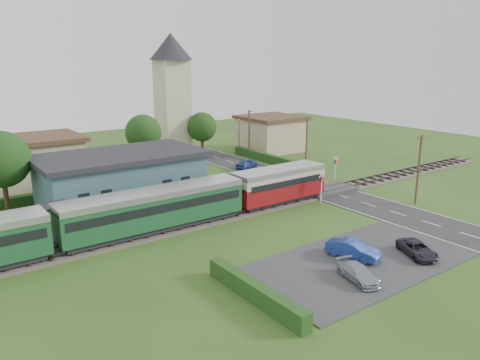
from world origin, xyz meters
TOP-DOWN VIEW (x-y plane):
  - ground at (0.00, 0.00)m, footprint 120.00×120.00m
  - railway_track at (0.00, 2.00)m, footprint 76.00×3.20m
  - road at (10.00, 0.00)m, footprint 6.00×70.00m
  - car_park at (-1.50, -12.00)m, footprint 17.00×9.00m
  - crossing_deck at (10.00, 2.00)m, footprint 6.20×3.40m
  - platform at (-10.00, 5.20)m, footprint 30.00×3.00m
  - equipment_hut at (-18.00, 5.20)m, footprint 2.30×2.30m
  - station_building at (-10.00, 10.99)m, footprint 16.00×9.00m
  - train at (-13.97, 2.00)m, footprint 43.20×2.90m
  - church_tower at (5.00, 28.00)m, footprint 6.00×6.00m
  - house_west at (-15.00, 25.00)m, footprint 10.80×8.80m
  - house_east at (20.00, 24.00)m, footprint 8.80×8.80m
  - hedge_carpark at (-11.00, -12.00)m, footprint 0.80×9.00m
  - hedge_roadside at (14.20, 16.00)m, footprint 0.80×18.00m
  - hedge_station at (-10.00, 15.50)m, footprint 22.00×0.80m
  - tree_a at (-20.00, 14.00)m, footprint 5.20×5.20m
  - tree_b at (-2.00, 23.00)m, footprint 4.60×4.60m
  - tree_c at (8.00, 25.00)m, footprint 4.20×4.20m
  - utility_pole_b at (14.20, -6.00)m, footprint 1.40×0.22m
  - utility_pole_c at (14.20, 10.00)m, footprint 1.40×0.22m
  - utility_pole_d at (14.20, 22.00)m, footprint 1.40×0.22m
  - crossing_signal_near at (6.40, -0.41)m, footprint 0.84×0.28m
  - crossing_signal_far at (13.60, 4.39)m, footprint 0.84×0.28m
  - streetlamp_east at (16.00, 27.00)m, footprint 0.30×0.30m
  - car_on_road at (9.49, 16.26)m, footprint 3.97×2.77m
  - car_park_blue at (-1.39, -11.30)m, footprint 2.50×4.19m
  - car_park_silver at (-3.91, -13.94)m, footprint 2.26×3.82m
  - car_park_dark at (2.76, -13.88)m, footprint 3.15×4.12m
  - pedestrian_near at (-1.68, 4.48)m, footprint 0.70×0.47m
  - pedestrian_far at (-14.92, 5.29)m, footprint 0.83×0.93m

SIDE VIEW (x-z plane):
  - ground at x=0.00m, z-range 0.00..0.00m
  - road at x=10.00m, z-range 0.00..0.05m
  - car_park at x=-1.50m, z-range 0.00..0.08m
  - railway_track at x=0.00m, z-range -0.13..0.36m
  - crossing_deck at x=10.00m, z-range 0.00..0.45m
  - platform at x=-10.00m, z-range 0.00..0.45m
  - car_park_silver at x=-3.91m, z-range 0.08..1.12m
  - car_park_dark at x=2.76m, z-range 0.08..1.12m
  - hedge_carpark at x=-11.00m, z-range 0.00..1.20m
  - hedge_roadside at x=14.20m, z-range 0.00..1.20m
  - hedge_station at x=-10.00m, z-range 0.00..1.30m
  - car_on_road at x=9.49m, z-range 0.05..1.31m
  - car_park_blue at x=-1.39m, z-range 0.08..1.38m
  - pedestrian_far at x=-14.92m, z-range 0.45..2.03m
  - pedestrian_near at x=-1.68m, z-range 0.45..2.34m
  - equipment_hut at x=-18.00m, z-range 0.47..3.02m
  - crossing_signal_near at x=6.40m, z-range 0.50..3.78m
  - crossing_signal_far at x=13.60m, z-range 0.50..3.78m
  - train at x=-13.97m, z-range 0.48..3.88m
  - station_building at x=-10.00m, z-range 0.04..5.34m
  - house_west at x=-15.00m, z-range 0.04..5.54m
  - house_east at x=20.00m, z-range 0.05..5.55m
  - streetlamp_east at x=16.00m, z-range 0.46..5.62m
  - utility_pole_b at x=14.20m, z-range 0.13..7.13m
  - utility_pole_c at x=14.20m, z-range 0.13..7.13m
  - utility_pole_d at x=14.20m, z-range 0.13..7.13m
  - tree_c at x=8.00m, z-range 1.26..8.04m
  - tree_b at x=-2.00m, z-range 1.35..8.69m
  - tree_a at x=-20.00m, z-range 1.38..9.38m
  - church_tower at x=5.00m, z-range 1.43..19.03m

